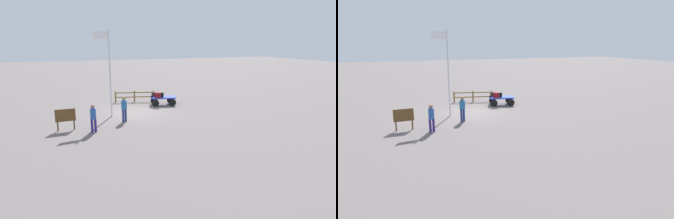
% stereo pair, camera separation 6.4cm
% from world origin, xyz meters
% --- Properties ---
extents(ground_plane, '(120.00, 120.00, 0.00)m').
position_xyz_m(ground_plane, '(0.00, 0.00, 0.00)').
color(ground_plane, slate).
extents(luggage_cart, '(2.13, 1.55, 0.67)m').
position_xyz_m(luggage_cart, '(-2.78, -1.66, 0.48)').
color(luggage_cart, '#273EB7').
rests_on(luggage_cart, ground).
extents(suitcase_navy, '(0.51, 0.44, 0.40)m').
position_xyz_m(suitcase_navy, '(-2.30, -1.48, 0.87)').
color(suitcase_navy, maroon).
rests_on(suitcase_navy, luggage_cart).
extents(suitcase_maroon, '(0.62, 0.42, 0.35)m').
position_xyz_m(suitcase_maroon, '(-2.51, -1.70, 0.85)').
color(suitcase_maroon, black).
rests_on(suitcase_maroon, luggage_cart).
extents(suitcase_olive, '(0.50, 0.36, 0.36)m').
position_xyz_m(suitcase_olive, '(-2.24, -2.13, 0.85)').
color(suitcase_olive, '#472F27').
rests_on(suitcase_olive, luggage_cart).
extents(suitcase_grey, '(0.51, 0.32, 0.30)m').
position_xyz_m(suitcase_grey, '(-2.53, -1.93, 0.82)').
color(suitcase_grey, navy).
rests_on(suitcase_grey, luggage_cart).
extents(worker_lead, '(0.48, 0.48, 1.60)m').
position_xyz_m(worker_lead, '(1.24, 2.13, 0.95)').
color(worker_lead, navy).
rests_on(worker_lead, ground).
extents(worker_trailing, '(0.38, 0.38, 1.60)m').
position_xyz_m(worker_trailing, '(3.36, 3.73, 0.91)').
color(worker_trailing, navy).
rests_on(worker_trailing, ground).
extents(flagpole, '(1.04, 0.18, 5.75)m').
position_xyz_m(flagpole, '(1.83, 0.42, 3.37)').
color(flagpole, silver).
rests_on(flagpole, ground).
extents(signboard, '(1.13, 0.12, 1.25)m').
position_xyz_m(signboard, '(4.81, 2.73, 0.81)').
color(signboard, '#4C3319').
rests_on(signboard, ground).
extents(wooden_fence, '(3.19, 0.85, 0.93)m').
position_xyz_m(wooden_fence, '(-0.97, -3.72, 0.54)').
color(wooden_fence, brown).
rests_on(wooden_fence, ground).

